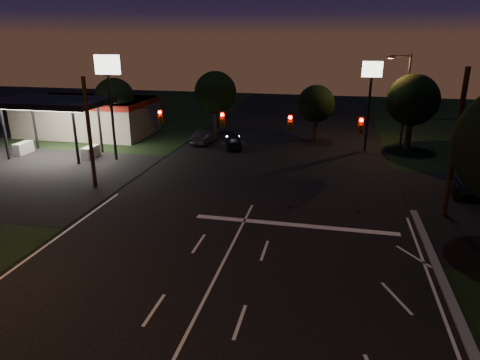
# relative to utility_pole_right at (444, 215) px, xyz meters

# --- Properties ---
(ground) EXTENTS (140.00, 140.00, 0.00)m
(ground) POSITION_rel_utility_pole_right_xyz_m (-12.00, -15.00, 0.00)
(ground) COLOR black
(ground) RESTS_ON ground
(cross_street_left) EXTENTS (20.00, 16.00, 0.02)m
(cross_street_left) POSITION_rel_utility_pole_right_xyz_m (-32.00, 1.00, 0.00)
(cross_street_left) COLOR black
(cross_street_left) RESTS_ON ground
(stop_bar) EXTENTS (12.00, 0.50, 0.01)m
(stop_bar) POSITION_rel_utility_pole_right_xyz_m (-9.00, -3.50, 0.01)
(stop_bar) COLOR silver
(stop_bar) RESTS_ON ground
(utility_pole_right) EXTENTS (0.30, 0.30, 9.00)m
(utility_pole_right) POSITION_rel_utility_pole_right_xyz_m (0.00, 0.00, 0.00)
(utility_pole_right) COLOR black
(utility_pole_right) RESTS_ON ground
(utility_pole_left) EXTENTS (0.28, 0.28, 8.00)m
(utility_pole_left) POSITION_rel_utility_pole_right_xyz_m (-24.00, 0.00, 0.00)
(utility_pole_left) COLOR black
(utility_pole_left) RESTS_ON ground
(signal_span) EXTENTS (24.00, 0.40, 1.56)m
(signal_span) POSITION_rel_utility_pole_right_xyz_m (-12.00, -0.04, 5.50)
(signal_span) COLOR black
(signal_span) RESTS_ON ground
(gas_station) EXTENTS (14.20, 16.10, 5.25)m
(gas_station) POSITION_rel_utility_pole_right_xyz_m (-33.86, 15.39, 2.38)
(gas_station) COLOR gray
(gas_station) RESTS_ON ground
(pole_sign_left_near) EXTENTS (2.20, 0.30, 9.10)m
(pole_sign_left_near) POSITION_rel_utility_pole_right_xyz_m (-26.00, 7.00, 6.98)
(pole_sign_left_near) COLOR black
(pole_sign_left_near) RESTS_ON ground
(pole_sign_right) EXTENTS (1.80, 0.30, 8.40)m
(pole_sign_right) POSITION_rel_utility_pole_right_xyz_m (-4.00, 15.00, 6.24)
(pole_sign_right) COLOR black
(pole_sign_right) RESTS_ON ground
(street_light_right_far) EXTENTS (2.20, 0.35, 9.00)m
(street_light_right_far) POSITION_rel_utility_pole_right_xyz_m (-0.76, 17.00, 5.24)
(street_light_right_far) COLOR black
(street_light_right_far) RESTS_ON ground
(tree_far_a) EXTENTS (4.20, 4.20, 6.42)m
(tree_far_a) POSITION_rel_utility_pole_right_xyz_m (-29.98, 15.12, 4.26)
(tree_far_a) COLOR black
(tree_far_a) RESTS_ON ground
(tree_far_b) EXTENTS (4.60, 4.60, 6.98)m
(tree_far_b) POSITION_rel_utility_pole_right_xyz_m (-19.98, 19.13, 4.61)
(tree_far_b) COLOR black
(tree_far_b) RESTS_ON ground
(tree_far_c) EXTENTS (3.80, 3.80, 5.86)m
(tree_far_c) POSITION_rel_utility_pole_right_xyz_m (-8.98, 18.10, 3.90)
(tree_far_c) COLOR black
(tree_far_c) RESTS_ON ground
(tree_far_d) EXTENTS (4.80, 4.80, 7.30)m
(tree_far_d) POSITION_rel_utility_pole_right_xyz_m (0.02, 16.13, 4.83)
(tree_far_d) COLOR black
(tree_far_d) RESTS_ON ground
(car_oncoming_a) EXTENTS (2.65, 4.35, 1.39)m
(car_oncoming_a) POSITION_rel_utility_pole_right_xyz_m (-16.68, 13.46, 0.69)
(car_oncoming_a) COLOR black
(car_oncoming_a) RESTS_ON ground
(car_oncoming_b) EXTENTS (1.96, 4.39, 1.40)m
(car_oncoming_b) POSITION_rel_utility_pole_right_xyz_m (-19.95, 14.59, 0.70)
(car_oncoming_b) COLOR black
(car_oncoming_b) RESTS_ON ground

